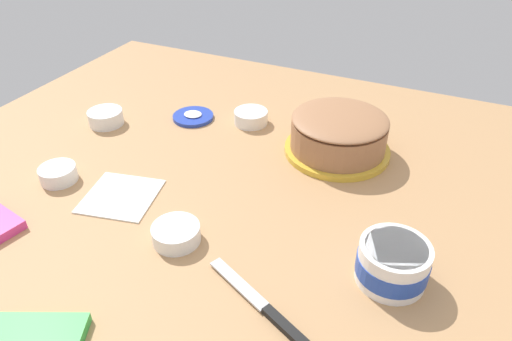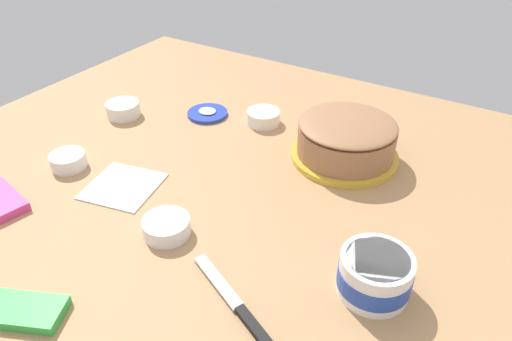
% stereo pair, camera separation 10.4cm
% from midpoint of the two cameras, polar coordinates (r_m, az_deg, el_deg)
% --- Properties ---
extents(ground_plane, '(1.54, 1.54, 0.00)m').
position_cam_midpoint_polar(ground_plane, '(1.02, -3.63, -3.55)').
color(ground_plane, tan).
extents(frosted_cake, '(0.26, 0.26, 0.11)m').
position_cam_midpoint_polar(frosted_cake, '(1.15, 13.49, 3.58)').
color(frosted_cake, gold).
rests_on(frosted_cake, ground_plane).
extents(frosting_tub, '(0.13, 0.13, 0.08)m').
position_cam_midpoint_polar(frosting_tub, '(0.84, 17.85, -12.09)').
color(frosting_tub, white).
rests_on(frosting_tub, ground_plane).
extents(frosting_tub_lid, '(0.11, 0.11, 0.02)m').
position_cam_midpoint_polar(frosting_tub_lid, '(1.34, -3.71, 6.92)').
color(frosting_tub_lid, '#233DAD').
rests_on(frosting_tub_lid, ground_plane).
extents(spreading_knife, '(0.22, 0.12, 0.01)m').
position_cam_midpoint_polar(spreading_knife, '(0.80, 1.79, -16.54)').
color(spreading_knife, silver).
rests_on(spreading_knife, ground_plane).
extents(sprinkle_bowl_green, '(0.09, 0.09, 0.04)m').
position_cam_midpoint_polar(sprinkle_bowl_green, '(1.29, 3.23, 6.47)').
color(sprinkle_bowl_green, white).
rests_on(sprinkle_bowl_green, ground_plane).
extents(sprinkle_bowl_blue, '(0.09, 0.09, 0.04)m').
position_cam_midpoint_polar(sprinkle_bowl_blue, '(1.37, -13.80, 7.27)').
color(sprinkle_bowl_blue, white).
rests_on(sprinkle_bowl_blue, ground_plane).
extents(sprinkle_bowl_pink, '(0.09, 0.09, 0.03)m').
position_cam_midpoint_polar(sprinkle_bowl_pink, '(0.93, -7.70, -6.89)').
color(sprinkle_bowl_pink, white).
rests_on(sprinkle_bowl_pink, ground_plane).
extents(sprinkle_bowl_rainbow, '(0.08, 0.08, 0.04)m').
position_cam_midpoint_polar(sprinkle_bowl_rainbow, '(1.17, -19.60, 1.12)').
color(sprinkle_bowl_rainbow, white).
rests_on(sprinkle_bowl_rainbow, ground_plane).
extents(candy_box_lower, '(0.15, 0.10, 0.02)m').
position_cam_midpoint_polar(candy_box_lower, '(1.11, -26.44, -3.36)').
color(candy_box_lower, '#E53D8E').
rests_on(candy_box_lower, ground_plane).
extents(candy_box_upper, '(0.16, 0.12, 0.02)m').
position_cam_midpoint_polar(candy_box_upper, '(0.86, -23.68, -15.53)').
color(candy_box_upper, green).
rests_on(candy_box_upper, ground_plane).
extents(paper_napkin, '(0.18, 0.18, 0.01)m').
position_cam_midpoint_polar(paper_napkin, '(1.08, -13.28, -1.90)').
color(paper_napkin, white).
rests_on(paper_napkin, ground_plane).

